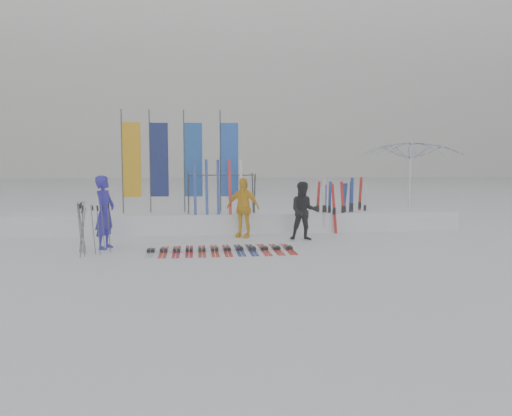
{
  "coord_description": "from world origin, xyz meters",
  "views": [
    {
      "loc": [
        -1.38,
        -11.07,
        2.17
      ],
      "look_at": [
        0.2,
        1.6,
        1.0
      ],
      "focal_mm": 35.0,
      "sensor_mm": 36.0,
      "label": 1
    }
  ],
  "objects": [
    {
      "name": "tent_canopy",
      "position": [
        5.85,
        4.85,
        1.5
      ],
      "size": [
        3.9,
        3.95,
        2.99
      ],
      "primitive_type": "imported",
      "rotation": [
        0.0,
        0.0,
        0.22
      ],
      "color": "white",
      "rests_on": "ground"
    },
    {
      "name": "person_yellow",
      "position": [
        0.02,
        3.24,
        0.86
      ],
      "size": [
        1.09,
        0.87,
        1.72
      ],
      "primitive_type": "imported",
      "rotation": [
        0.0,
        0.0,
        -0.52
      ],
      "color": "yellow",
      "rests_on": "ground"
    },
    {
      "name": "person_black",
      "position": [
        1.66,
        2.52,
        0.82
      ],
      "size": [
        0.88,
        0.74,
        1.63
      ],
      "primitive_type": "imported",
      "rotation": [
        0.0,
        0.0,
        -0.16
      ],
      "color": "black",
      "rests_on": "ground"
    },
    {
      "name": "ground",
      "position": [
        0.0,
        0.0,
        0.0
      ],
      "size": [
        120.0,
        120.0,
        0.0
      ],
      "primitive_type": "plane",
      "color": "white",
      "rests_on": "ground"
    },
    {
      "name": "snow_bank",
      "position": [
        0.0,
        4.6,
        0.3
      ],
      "size": [
        14.0,
        1.6,
        0.6
      ],
      "primitive_type": "cube",
      "color": "white",
      "rests_on": "ground"
    },
    {
      "name": "ski_row",
      "position": [
        -0.74,
        1.05,
        0.04
      ],
      "size": [
        3.55,
        1.69,
        0.07
      ],
      "color": "silver",
      "rests_on": "ground"
    },
    {
      "name": "person_blue",
      "position": [
        -3.61,
        1.76,
        0.92
      ],
      "size": [
        0.61,
        0.77,
        1.84
      ],
      "primitive_type": "imported",
      "rotation": [
        0.0,
        0.0,
        1.29
      ],
      "color": "#221CA5",
      "rests_on": "ground"
    },
    {
      "name": "ski_rack",
      "position": [
        -0.55,
        4.2,
        1.38
      ],
      "size": [
        2.04,
        0.8,
        1.23
      ],
      "color": "#383A3F",
      "rests_on": "ground"
    },
    {
      "name": "pole_cluster",
      "position": [
        -3.85,
        1.03,
        0.6
      ],
      "size": [
        0.79,
        0.85,
        1.25
      ],
      "color": "#595B60",
      "rests_on": "ground"
    },
    {
      "name": "feather_flags",
      "position": [
        -1.87,
        4.75,
        2.24
      ],
      "size": [
        3.6,
        0.22,
        3.2
      ],
      "color": "#383A3F",
      "rests_on": "ground"
    },
    {
      "name": "upright_skis",
      "position": [
        3.24,
        4.21,
        0.79
      ],
      "size": [
        1.7,
        1.11,
        1.7
      ],
      "color": "navy",
      "rests_on": "ground"
    }
  ]
}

